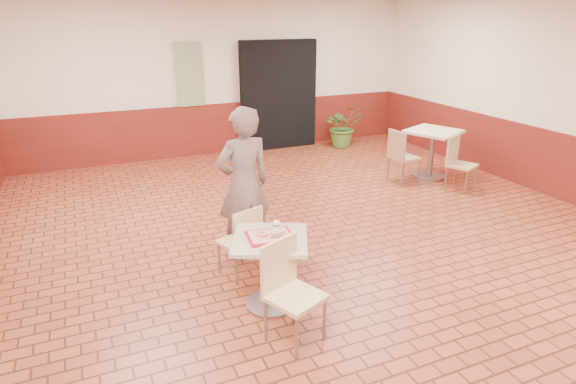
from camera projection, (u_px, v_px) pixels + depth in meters
name	position (u px, v px, depth m)	size (l,w,h in m)	color
room_shell	(349.00, 132.00, 5.11)	(8.01, 10.01, 3.01)	brown
wainscot_band	(346.00, 218.00, 5.46)	(8.00, 10.00, 1.00)	maroon
corridor_doorway	(279.00, 95.00, 9.89)	(1.60, 0.22, 2.20)	black
promo_poster	(189.00, 74.00, 9.10)	(0.50, 0.03, 1.20)	gray
main_table	(270.00, 260.00, 4.55)	(0.69, 0.69, 0.72)	#B2A68F
chair_main_front	(289.00, 286.00, 4.09)	(0.55, 0.55, 0.91)	#E6CB8A
chair_main_back	(243.00, 239.00, 5.08)	(0.48, 0.48, 0.81)	#E7C98A
customer	(244.00, 185.00, 5.39)	(0.64, 0.42, 1.77)	#725D58
serving_tray	(270.00, 237.00, 4.47)	(0.42, 0.32, 0.03)	red
ring_donut	(262.00, 233.00, 4.47)	(0.11, 0.11, 0.03)	#DE9651
long_john_donut	(278.00, 234.00, 4.44)	(0.15, 0.09, 0.04)	#B28934
paper_cup	(276.00, 225.00, 4.58)	(0.06, 0.06, 0.08)	white
second_table	(432.00, 146.00, 8.23)	(0.78, 0.78, 0.83)	beige
chair_second_left	(401.00, 154.00, 7.97)	(0.45, 0.45, 0.89)	tan
chair_second_front	(458.00, 160.00, 7.69)	(0.52, 0.52, 0.86)	tan
potted_plant	(343.00, 126.00, 10.19)	(0.80, 0.69, 0.88)	#43732E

